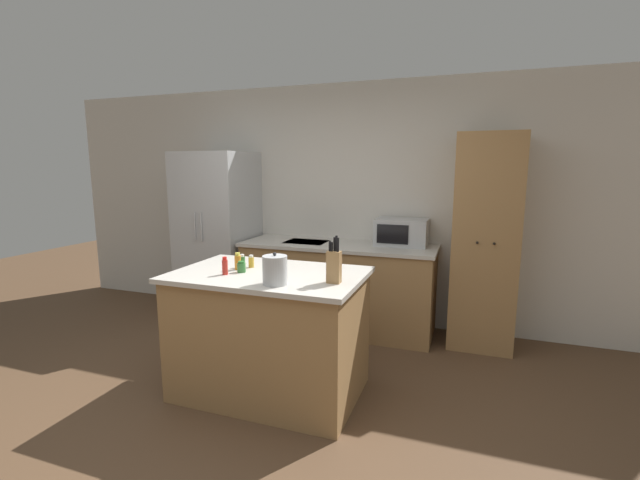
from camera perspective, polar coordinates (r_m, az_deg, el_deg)
name	(u,v)px	position (r m, az deg, el deg)	size (l,w,h in m)	color
ground_plane	(237,429)	(3.14, -10.96, -23.50)	(14.00, 14.00, 0.00)	brown
wall_back	(341,204)	(4.79, 2.84, 4.76)	(7.20, 0.06, 2.60)	beige
refrigerator	(218,235)	(5.05, -13.38, 0.61)	(0.76, 0.76, 1.88)	#B7BABC
back_counter	(338,286)	(4.58, 2.38, -6.14)	(2.03, 0.71, 0.92)	#9E7547
pantry_cabinet	(485,242)	(4.33, 21.11, -0.30)	(0.58, 0.57, 2.02)	#9E7547
kitchen_island	(270,332)	(3.33, -6.70, -12.15)	(1.40, 0.91, 0.94)	#9E7547
microwave	(402,232)	(4.44, 10.82, 1.05)	(0.52, 0.36, 0.27)	#B2B5B7
knife_block	(334,265)	(2.86, 1.88, -3.41)	(0.09, 0.07, 0.32)	#9E7547
spice_bottle_tall_dark	(251,262)	(3.36, -9.16, -2.86)	(0.04, 0.04, 0.10)	gold
spice_bottle_short_red	(242,261)	(3.38, -10.32, -2.80)	(0.04, 0.04, 0.10)	#337033
spice_bottle_amber_oil	(238,262)	(3.30, -10.92, -2.86)	(0.05, 0.05, 0.13)	orange
spice_bottle_green_herb	(241,267)	(3.22, -10.44, -3.57)	(0.06, 0.06, 0.08)	#337033
spice_bottle_pale_salt	(225,266)	(3.17, -12.56, -3.45)	(0.04, 0.04, 0.13)	#B2281E
kettle	(275,270)	(2.84, -6.03, -4.01)	(0.16, 0.16, 0.22)	#B2B5B7
fire_extinguisher	(179,294)	(5.42, -18.23, -6.89)	(0.12, 0.12, 0.47)	red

